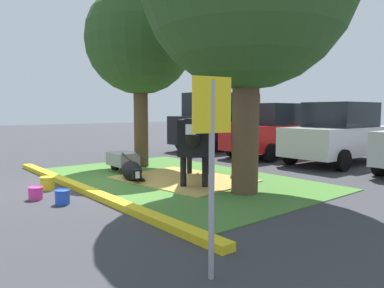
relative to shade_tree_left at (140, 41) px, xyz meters
The scene contains 17 objects.
ground_plane 4.78m from the shade_tree_left, 47.92° to the right, with size 80.00×80.00×0.00m, color #38383D.
grass_island 4.48m from the shade_tree_left, ahead, with size 7.49×4.66×0.02m, color #477A33.
curb_yellow 5.25m from the shade_tree_left, 51.19° to the right, with size 8.69×0.24×0.12m, color yellow.
hay_bedding 4.62m from the shade_tree_left, ahead, with size 3.20×2.40×0.04m, color tan.
shade_tree_left is the anchor object (origin of this frame).
cow_holstein 4.01m from the shade_tree_left, ahead, with size 2.52×2.44×1.58m.
calf_lying 4.25m from the shade_tree_left, 37.64° to the right, with size 1.33×0.82×0.48m.
person_handler 5.08m from the shade_tree_left, ahead, with size 0.34×0.49×1.56m.
person_visitor_near 4.32m from the shade_tree_left, 23.39° to the left, with size 0.47×0.34×1.67m.
wheelbarrow 3.66m from the shade_tree_left, 58.63° to the right, with size 1.60×0.61×0.63m.
parking_sign 8.12m from the shade_tree_left, 26.33° to the right, with size 0.11×0.44×2.08m.
bucket_yellow 5.23m from the shade_tree_left, 65.53° to the right, with size 0.33×0.33×0.30m.
bucket_pink 5.80m from the shade_tree_left, 59.40° to the right, with size 0.29×0.29×0.25m.
bucket_blue 5.93m from the shade_tree_left, 50.14° to the right, with size 0.29×0.29×0.27m.
suv_black 6.29m from the shade_tree_left, 110.03° to the left, with size 2.19×4.64×2.52m.
sedan_red 6.17m from the shade_tree_left, 78.60° to the left, with size 2.09×4.43×2.02m.
hatchback_white 7.14m from the shade_tree_left, 56.93° to the left, with size 2.09×4.43×2.02m.
Camera 1 is at (7.72, -3.80, 1.74)m, focal length 33.73 mm.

